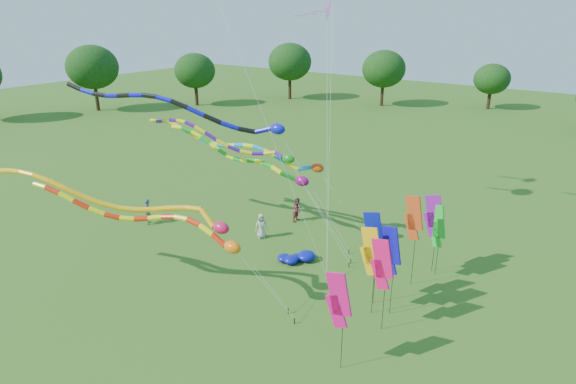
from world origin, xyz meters
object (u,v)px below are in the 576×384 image
Objects in this scene: tube_kite_orange at (134,204)px; blue_nylon_heap at (292,255)px; tube_kite_red at (159,223)px; person_b at (147,212)px; person_a at (261,226)px; person_c at (298,210)px.

tube_kite_orange reaches higher than blue_nylon_heap.
blue_nylon_heap is (4.27, 7.18, -4.56)m from tube_kite_orange.
blue_nylon_heap is at bearing 38.97° from tube_kite_orange.
person_b is at bearing 129.83° from tube_kite_red.
tube_kite_orange is 9.37m from person_a.
tube_kite_red is at bearing -113.35° from blue_nylon_heap.
tube_kite_red reaches higher than blue_nylon_heap.
person_b is (-7.78, 5.23, -3.18)m from tube_kite_red.
tube_kite_orange reaches higher than person_b.
tube_kite_red is 9.90m from person_b.
tube_kite_red is at bearing -133.07° from person_a.
person_a is 0.97× the size of person_c.
tube_kite_orange is at bearing 174.03° from person_c.
blue_nylon_heap is 5.45m from person_c.
person_a is (-3.19, 1.21, 0.53)m from blue_nylon_heap.
blue_nylon_heap is 1.07× the size of person_a.
blue_nylon_heap is at bearing -65.50° from person_a.
tube_kite_orange is (-1.32, -0.35, 0.76)m from tube_kite_red.
person_b reaches higher than blue_nylon_heap.
person_b is at bearing -171.49° from blue_nylon_heap.
person_a is 3.48m from person_c.
person_c is at bearing 91.48° from person_b.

